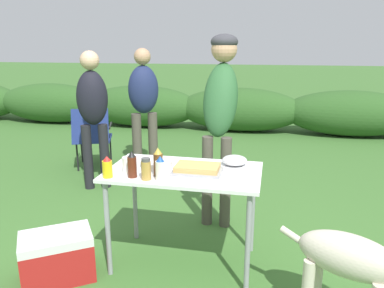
% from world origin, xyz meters
% --- Properties ---
extents(ground_plane, '(60.00, 60.00, 0.00)m').
position_xyz_m(ground_plane, '(0.00, 0.00, 0.00)').
color(ground_plane, '#3D6B2D').
extents(shrub_hedge, '(14.40, 0.90, 0.83)m').
position_xyz_m(shrub_hedge, '(0.00, 4.65, 0.41)').
color(shrub_hedge, '#2D5623').
rests_on(shrub_hedge, ground).
extents(folding_table, '(1.10, 0.64, 0.74)m').
position_xyz_m(folding_table, '(0.00, 0.00, 0.66)').
color(folding_table, white).
rests_on(folding_table, ground).
extents(food_tray, '(0.35, 0.23, 0.06)m').
position_xyz_m(food_tray, '(0.10, -0.03, 0.77)').
color(food_tray, '#9E9EA3').
rests_on(food_tray, folding_table).
extents(plate_stack, '(0.24, 0.24, 0.05)m').
position_xyz_m(plate_stack, '(-0.22, 0.04, 0.76)').
color(plate_stack, white).
rests_on(plate_stack, folding_table).
extents(mixing_bowl, '(0.19, 0.19, 0.07)m').
position_xyz_m(mixing_bowl, '(0.34, 0.20, 0.78)').
color(mixing_bowl, silver).
rests_on(mixing_bowl, folding_table).
extents(paper_cup_stack, '(0.08, 0.08, 0.11)m').
position_xyz_m(paper_cup_stack, '(-0.37, -0.13, 0.80)').
color(paper_cup_stack, white).
rests_on(paper_cup_stack, folding_table).
extents(spice_jar, '(0.07, 0.07, 0.15)m').
position_xyz_m(spice_jar, '(-0.20, -0.24, 0.81)').
color(spice_jar, '#B2893D').
rests_on(spice_jar, folding_table).
extents(mayo_bottle, '(0.07, 0.07, 0.17)m').
position_xyz_m(mayo_bottle, '(-0.11, -0.22, 0.82)').
color(mayo_bottle, silver).
rests_on(mayo_bottle, folding_table).
extents(mustard_bottle, '(0.07, 0.07, 0.15)m').
position_xyz_m(mustard_bottle, '(-0.47, -0.25, 0.81)').
color(mustard_bottle, yellow).
rests_on(mustard_bottle, folding_table).
extents(beer_bottle, '(0.06, 0.06, 0.20)m').
position_xyz_m(beer_bottle, '(-0.15, -0.15, 0.84)').
color(beer_bottle, brown).
rests_on(beer_bottle, folding_table).
extents(bbq_sauce_bottle, '(0.06, 0.06, 0.18)m').
position_xyz_m(bbq_sauce_bottle, '(-0.31, -0.21, 0.83)').
color(bbq_sauce_bottle, '#562314').
rests_on(bbq_sauce_bottle, folding_table).
extents(standing_person_in_red_jacket, '(0.33, 0.48, 1.71)m').
position_xyz_m(standing_person_in_red_jacket, '(0.15, 0.79, 1.12)').
color(standing_person_in_red_jacket, '#4C473D').
rests_on(standing_person_in_red_jacket, ground).
extents(standing_person_in_olive_jacket, '(0.47, 0.44, 1.58)m').
position_xyz_m(standing_person_in_olive_jacket, '(-1.02, 2.06, 0.94)').
color(standing_person_in_olive_jacket, '#4C473D').
rests_on(standing_person_in_olive_jacket, ground).
extents(standing_person_in_gray_fleece, '(0.41, 0.36, 1.56)m').
position_xyz_m(standing_person_in_gray_fleece, '(-1.34, 1.30, 0.94)').
color(standing_person_in_gray_fleece, black).
rests_on(standing_person_in_gray_fleece, ground).
extents(dog, '(0.85, 0.48, 0.65)m').
position_xyz_m(dog, '(1.11, -0.49, 0.44)').
color(dog, beige).
rests_on(dog, ground).
extents(camp_chair_green_behind_table, '(0.64, 0.71, 0.83)m').
position_xyz_m(camp_chair_green_behind_table, '(-1.71, 1.94, 0.47)').
color(camp_chair_green_behind_table, navy).
rests_on(camp_chair_green_behind_table, ground).
extents(cooler_box, '(0.58, 0.54, 0.34)m').
position_xyz_m(cooler_box, '(-0.83, -0.39, 0.17)').
color(cooler_box, '#B21E1E').
rests_on(cooler_box, ground).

